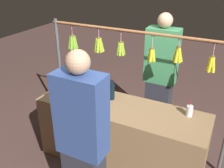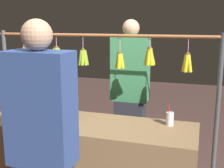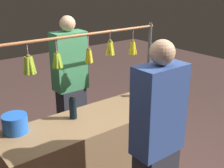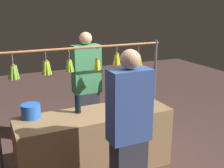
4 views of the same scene
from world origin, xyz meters
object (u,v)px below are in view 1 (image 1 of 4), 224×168
blue_bucket (76,81)px  customer_person (83,147)px  drink_cup (189,111)px  water_bottle (111,90)px  vendor_person (160,79)px

blue_bucket → customer_person: 1.32m
blue_bucket → customer_person: customer_person is taller
blue_bucket → customer_person: bearing=126.9°
drink_cup → customer_person: size_ratio=0.11×
blue_bucket → water_bottle: bearing=171.6°
blue_bucket → drink_cup: 1.49m
water_bottle → customer_person: 0.99m
water_bottle → drink_cup: bearing=-177.0°
drink_cup → customer_person: bearing=55.3°
blue_bucket → vendor_person: size_ratio=0.13×
water_bottle → drink_cup: 0.92m
drink_cup → vendor_person: vendor_person is taller
blue_bucket → drink_cup: drink_cup is taller
water_bottle → blue_bucket: 0.58m
drink_cup → customer_person: (0.70, 1.02, -0.01)m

